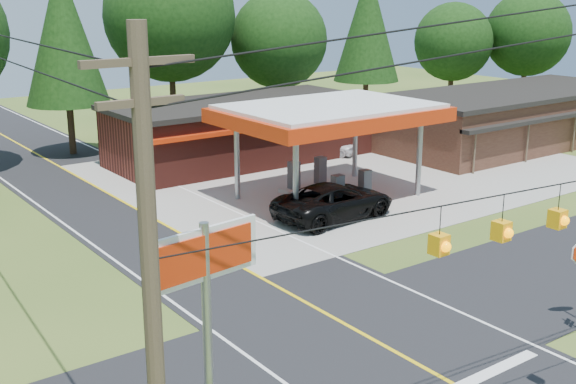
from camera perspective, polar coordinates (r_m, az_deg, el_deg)
ground at (r=22.97m, az=6.43°, el=-11.40°), size 120.00×120.00×0.00m
main_highway at (r=22.96m, az=6.43°, el=-11.38°), size 8.00×120.00×0.02m
cross_road at (r=22.96m, az=6.43°, el=-11.36°), size 70.00×7.00×0.02m
lane_center_yellow at (r=22.95m, az=6.44°, el=-11.34°), size 0.15×110.00×0.00m
gas_canopy at (r=36.70m, az=3.30°, el=6.00°), size 10.60×7.40×4.88m
convenience_store at (r=45.66m, az=-3.77°, el=4.90°), size 16.40×7.55×3.80m
strip_building at (r=52.85m, az=17.34°, el=5.70°), size 20.40×8.75×3.80m
utility_pole_near_left at (r=12.07m, az=-10.61°, el=-10.17°), size 1.80×0.30×10.00m
overhead_beacons at (r=16.34m, az=18.79°, el=-0.08°), size 17.04×2.04×1.03m
treeline_backdrop at (r=41.75m, az=-15.57°, el=11.09°), size 70.27×51.59×13.30m
suv_car at (r=33.91m, az=3.69°, el=-0.75°), size 6.46×6.46×1.70m
sedan_car at (r=47.42m, az=3.06°, el=3.82°), size 5.56×5.56×1.40m
big_stop_sign at (r=13.61m, az=-6.42°, el=-9.19°), size 2.37×0.40×6.40m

